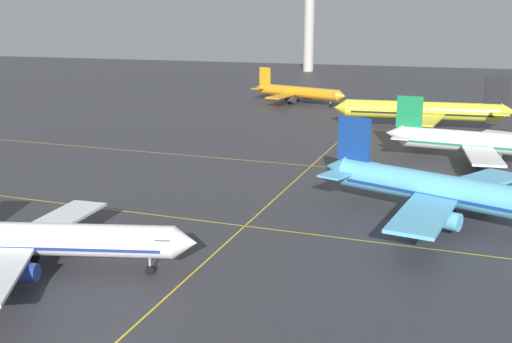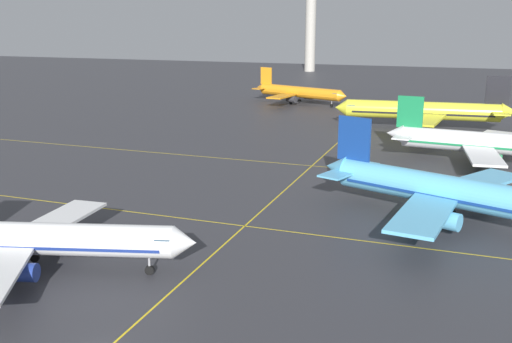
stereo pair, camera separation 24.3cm
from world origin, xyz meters
TOP-DOWN VIEW (x-y plane):
  - airliner_front_gate at (-14.98, 11.06)m, footprint 31.98×27.26m
  - airliner_second_row at (24.37, 40.00)m, footprint 37.48×32.10m
  - airliner_third_row at (28.86, 74.41)m, footprint 36.61×31.47m
  - airliner_far_left_stand at (15.33, 106.37)m, footprint 40.75×34.97m
  - airliner_far_right_stand at (-23.71, 137.86)m, footprint 32.17×27.55m
  - taxiway_markings at (0.00, 30.68)m, footprint 157.99×107.85m
  - control_tower at (-50.52, 251.68)m, footprint 8.82×8.82m

SIDE VIEW (x-z plane):
  - taxiway_markings at x=0.00m, z-range 0.00..0.01m
  - airliner_front_gate at x=-14.98m, z-range -1.60..8.50m
  - airliner_far_right_stand at x=-23.71m, z-range -1.63..8.67m
  - airliner_third_row at x=28.86m, z-range -1.80..9.57m
  - airliner_second_row at x=24.37m, z-range -1.90..10.10m
  - airliner_far_left_stand at x=15.33m, z-range -2.01..10.65m
  - control_tower at x=-50.52m, z-range 3.15..45.54m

